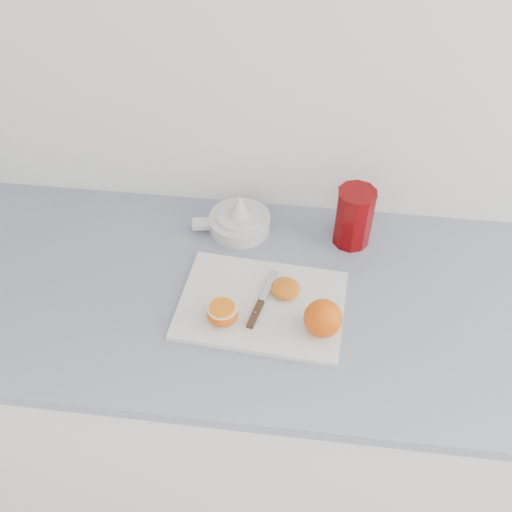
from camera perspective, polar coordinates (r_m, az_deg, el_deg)
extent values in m
cube|color=white|center=(1.24, 16.19, 20.49)|extent=(4.00, 0.04, 2.70)
cube|color=white|center=(1.63, 1.82, -14.37)|extent=(2.40, 0.60, 0.86)
cube|color=#7C8DA6|center=(1.27, 2.27, -4.16)|extent=(2.46, 0.64, 0.03)
cube|color=silver|center=(1.22, 0.57, -4.91)|extent=(0.37, 0.27, 0.01)
sphere|color=#EA6300|center=(1.15, 6.70, -6.20)|extent=(0.08, 0.08, 0.08)
ellipsoid|color=#EA6300|center=(1.18, -3.38, -5.80)|extent=(0.06, 0.06, 0.03)
cylinder|color=#FFDB96|center=(1.17, -3.42, -5.23)|extent=(0.06, 0.06, 0.00)
cylinder|color=orange|center=(1.16, -3.42, -5.16)|extent=(0.05, 0.05, 0.00)
ellipsoid|color=#D06313|center=(1.23, 2.96, -3.25)|extent=(0.06, 0.06, 0.03)
cylinder|color=gold|center=(1.22, 2.97, -3.00)|extent=(0.05, 0.05, 0.00)
cube|color=#432F1B|center=(1.19, -0.05, -5.82)|extent=(0.03, 0.07, 0.01)
cube|color=#B7B7BC|center=(1.25, 1.26, -2.97)|extent=(0.04, 0.10, 0.00)
cylinder|color=#B7B7BC|center=(1.19, -0.05, -5.82)|extent=(0.00, 0.00, 0.01)
cylinder|color=white|center=(1.39, -1.64, 3.34)|extent=(0.15, 0.15, 0.04)
cylinder|color=white|center=(1.37, -1.66, 4.04)|extent=(0.11, 0.11, 0.01)
cone|color=white|center=(1.35, -1.69, 5.04)|extent=(0.05, 0.05, 0.06)
cube|color=white|center=(1.39, -5.38, 3.22)|extent=(0.05, 0.04, 0.01)
ellipsoid|color=orange|center=(1.36, -1.12, 4.03)|extent=(0.01, 0.01, 0.00)
ellipsoid|color=orange|center=(1.38, -2.26, 4.55)|extent=(0.01, 0.01, 0.00)
ellipsoid|color=orange|center=(1.36, -1.74, 3.80)|extent=(0.01, 0.01, 0.00)
ellipsoid|color=orange|center=(1.38, -0.87, 4.48)|extent=(0.01, 0.01, 0.00)
cylinder|color=#6C0104|center=(1.34, 9.74, 3.79)|extent=(0.09, 0.09, 0.14)
cylinder|color=#DB5F17|center=(1.38, 9.47, 2.07)|extent=(0.07, 0.07, 0.02)
cylinder|color=#6C0104|center=(1.29, 10.14, 6.25)|extent=(0.09, 0.09, 0.00)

